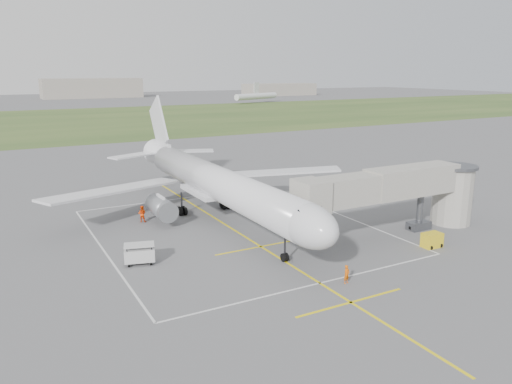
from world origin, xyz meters
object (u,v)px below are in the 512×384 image
airliner (216,183)px  ramp_worker_wing (142,214)px  gpu_unit (432,240)px  baggage_cart (140,254)px  ramp_worker_nose (347,274)px  jet_bridge (406,190)px

airliner → ramp_worker_wing: 9.23m
airliner → gpu_unit: size_ratio=23.83×
airliner → baggage_cart: (-11.84, -9.43, -3.44)m
gpu_unit → baggage_cart: bearing=161.3°
airliner → baggage_cart: size_ratio=15.54×
airliner → gpu_unit: (14.86, -18.99, -3.68)m
ramp_worker_nose → ramp_worker_wing: 26.81m
baggage_cart → ramp_worker_wing: ramp_worker_wing is taller
gpu_unit → ramp_worker_wing: ramp_worker_wing is taller
airliner → ramp_worker_nose: (1.92, -21.80, -3.61)m
ramp_worker_nose → baggage_cart: bearing=127.4°
jet_bridge → ramp_worker_wing: jet_bridge is taller
jet_bridge → ramp_worker_nose: bearing=-151.3°
airliner → jet_bridge: size_ratio=2.00×
gpu_unit → baggage_cart: baggage_cart is taller
jet_bridge → baggage_cart: bearing=170.1°
jet_bridge → ramp_worker_wing: (-23.71, 17.37, -3.76)m
ramp_worker_nose → ramp_worker_wing: bearing=101.1°
airliner → jet_bridge: 21.22m
jet_bridge → gpu_unit: bearing=-100.3°
airliner → gpu_unit: 24.39m
gpu_unit → baggage_cart: size_ratio=0.65×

